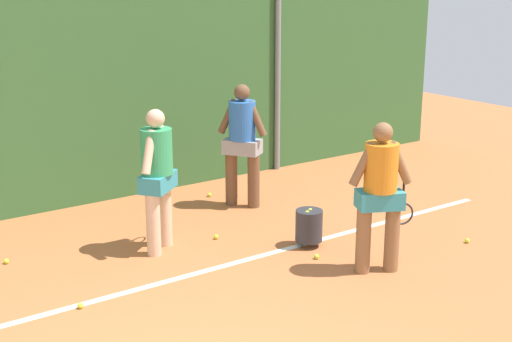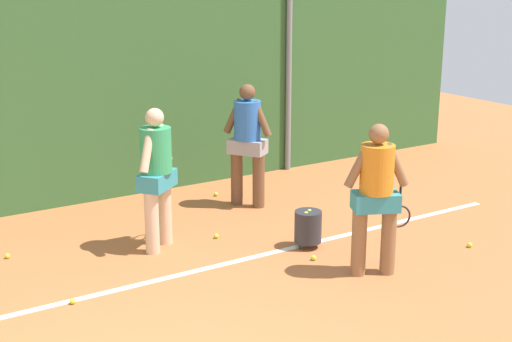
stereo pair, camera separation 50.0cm
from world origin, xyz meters
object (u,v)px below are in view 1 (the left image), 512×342
object	(u,v)px
tennis_ball_1	(316,257)
player_midcourt	(158,173)
tennis_ball_2	(156,212)
tennis_ball_9	(80,306)
tennis_ball_5	(6,261)
player_backcourt_far	(242,139)
tennis_ball_0	(467,241)
tennis_ball_4	(216,237)
player_foreground_near	(380,190)
ball_hopper	(309,225)
tennis_ball_10	(302,223)
tennis_ball_7	(209,195)

from	to	relation	value
tennis_ball_1	player_midcourt	bearing A→B (deg)	135.89
player_midcourt	tennis_ball_2	size ratio (longest dim) A/B	28.38
tennis_ball_9	tennis_ball_5	bearing A→B (deg)	99.76
player_backcourt_far	tennis_ball_0	world-z (taller)	player_backcourt_far
tennis_ball_4	player_foreground_near	bearing A→B (deg)	-63.05
tennis_ball_4	tennis_ball_9	world-z (taller)	same
player_backcourt_far	tennis_ball_2	size ratio (longest dim) A/B	28.81
player_midcourt	player_backcourt_far	world-z (taller)	player_backcourt_far
ball_hopper	tennis_ball_2	size ratio (longest dim) A/B	7.78
tennis_ball_1	tennis_ball_4	size ratio (longest dim) A/B	1.00
tennis_ball_10	tennis_ball_7	bearing A→B (deg)	101.44
player_backcourt_far	tennis_ball_4	distance (m)	1.82
ball_hopper	tennis_ball_7	size ratio (longest dim) A/B	7.78
tennis_ball_1	tennis_ball_7	xyz separation A→B (m)	(0.24, 3.00, 0.00)
player_foreground_near	ball_hopper	world-z (taller)	player_foreground_near
player_midcourt	tennis_ball_10	bearing A→B (deg)	-47.57
ball_hopper	tennis_ball_7	distance (m)	2.60
player_midcourt	tennis_ball_4	bearing A→B (deg)	-45.41
ball_hopper	tennis_ball_5	distance (m)	3.88
ball_hopper	tennis_ball_2	distance (m)	2.57
tennis_ball_1	tennis_ball_7	world-z (taller)	same
tennis_ball_1	tennis_ball_2	xyz separation A→B (m)	(-0.88, 2.72, 0.00)
player_backcourt_far	tennis_ball_5	xyz separation A→B (m)	(-3.71, -0.21, -1.04)
ball_hopper	tennis_ball_2	bearing A→B (deg)	114.85
player_foreground_near	tennis_ball_7	world-z (taller)	player_foreground_near
tennis_ball_1	tennis_ball_10	bearing A→B (deg)	59.82
tennis_ball_4	tennis_ball_7	size ratio (longest dim) A/B	1.00
tennis_ball_1	tennis_ball_10	distance (m)	1.25
tennis_ball_4	tennis_ball_0	bearing A→B (deg)	-37.53
player_foreground_near	tennis_ball_2	world-z (taller)	player_foreground_near
player_backcourt_far	tennis_ball_9	world-z (taller)	player_backcourt_far
tennis_ball_5	tennis_ball_9	size ratio (longest dim) A/B	1.00
tennis_ball_0	tennis_ball_4	xyz separation A→B (m)	(-2.69, 2.07, 0.00)
tennis_ball_9	player_backcourt_far	bearing A→B (deg)	29.31
tennis_ball_1	tennis_ball_5	distance (m)	3.90
tennis_ball_0	tennis_ball_5	xyz separation A→B (m)	(-5.29, 2.85, 0.00)
player_midcourt	ball_hopper	xyz separation A→B (m)	(1.67, -1.02, -0.76)
player_foreground_near	tennis_ball_9	bearing A→B (deg)	-172.71
player_midcourt	tennis_ball_5	xyz separation A→B (m)	(-1.80, 0.68, -1.02)
tennis_ball_0	tennis_ball_4	size ratio (longest dim) A/B	1.00
tennis_ball_4	tennis_ball_5	world-z (taller)	same
player_backcourt_far	tennis_ball_4	bearing A→B (deg)	97.84
player_backcourt_far	tennis_ball_1	bearing A→B (deg)	135.21
tennis_ball_0	tennis_ball_2	world-z (taller)	same
tennis_ball_2	tennis_ball_5	bearing A→B (deg)	-165.69
player_midcourt	tennis_ball_10	world-z (taller)	player_midcourt
tennis_ball_2	tennis_ball_9	xyz separation A→B (m)	(-2.11, -2.32, 0.00)
tennis_ball_0	tennis_ball_4	distance (m)	3.39
player_foreground_near	tennis_ball_2	size ratio (longest dim) A/B	28.02
player_backcourt_far	tennis_ball_2	distance (m)	1.72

